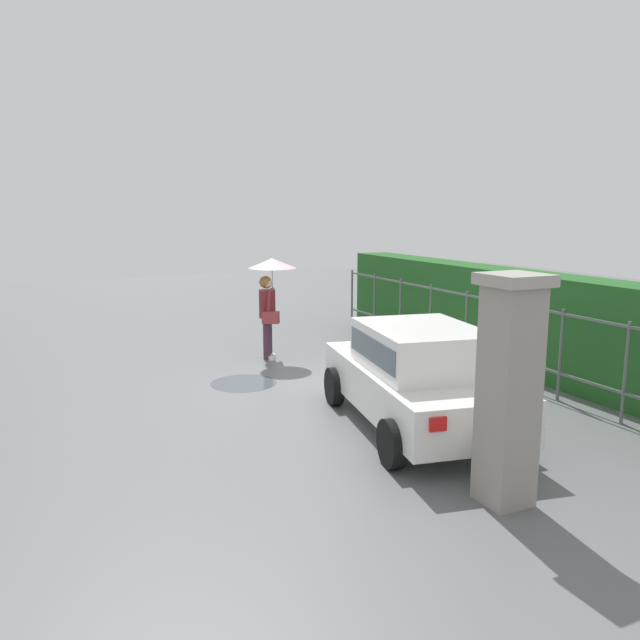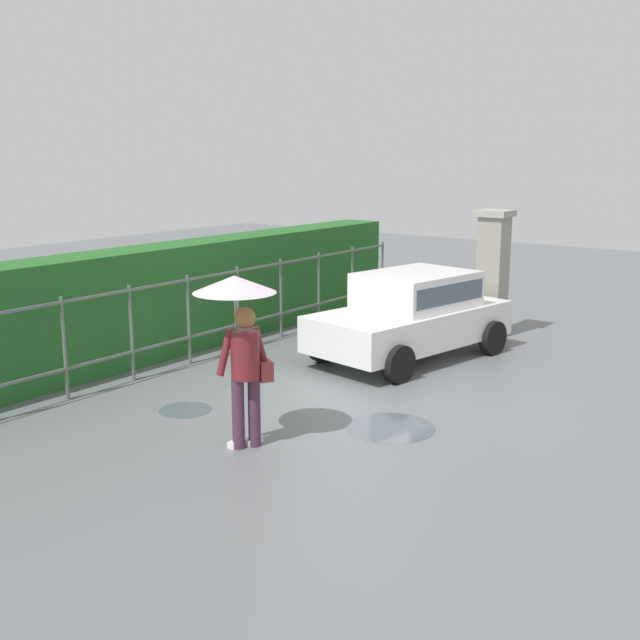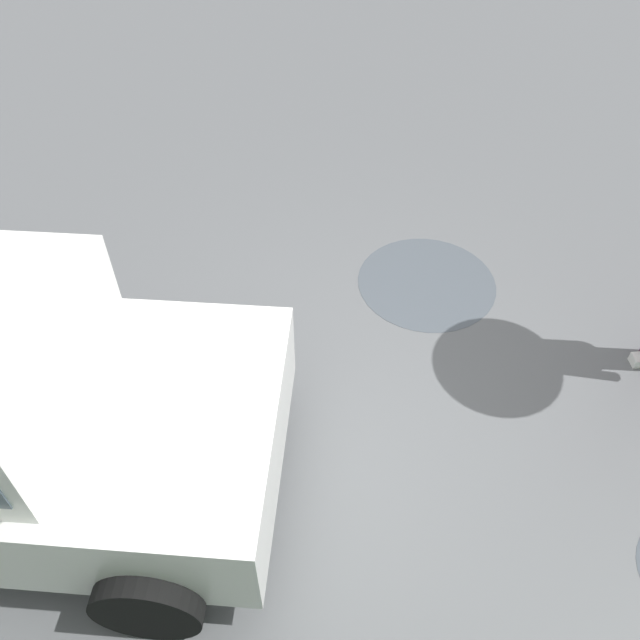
% 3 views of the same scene
% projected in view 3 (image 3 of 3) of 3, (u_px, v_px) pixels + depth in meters
% --- Properties ---
extents(ground_plane, '(40.00, 40.00, 0.00)m').
position_uv_depth(ground_plane, '(355.00, 412.00, 4.60)').
color(ground_plane, slate).
extents(puddle_near, '(1.18, 1.18, 0.00)m').
position_uv_depth(puddle_near, '(427.00, 282.00, 5.54)').
color(puddle_near, '#4C545B').
rests_on(puddle_near, ground).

